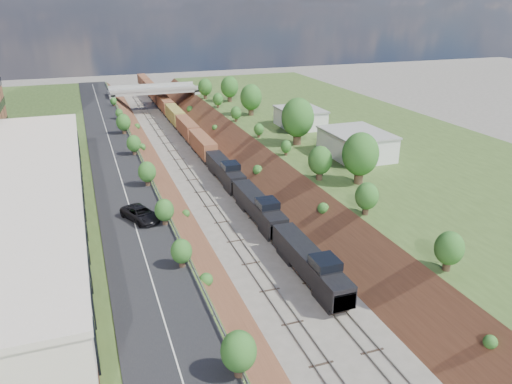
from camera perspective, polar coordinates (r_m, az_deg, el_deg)
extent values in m
cube|color=#3B5322|center=(85.07, -27.19, -0.19)|extent=(44.00, 180.00, 5.00)
cube|color=#3B5322|center=(99.35, 13.61, 4.48)|extent=(44.00, 180.00, 5.00)
cube|color=brown|center=(85.39, -12.27, 0.05)|extent=(10.00, 180.00, 10.00)
cube|color=brown|center=(90.38, 1.64, 1.74)|extent=(10.00, 180.00, 10.00)
cube|color=gray|center=(86.64, -6.78, 0.78)|extent=(1.58, 180.00, 0.18)
cube|color=gray|center=(87.83, -3.48, 1.18)|extent=(1.58, 180.00, 0.18)
cube|color=black|center=(83.37, -15.59, 2.90)|extent=(8.00, 180.00, 0.10)
cube|color=#99999E|center=(83.54, -12.83, 3.56)|extent=(0.06, 171.00, 0.30)
cube|color=brown|center=(62.75, -25.33, -3.53)|extent=(14.00, 62.00, 2.20)
cube|color=silver|center=(61.57, -25.80, -0.78)|extent=(14.00, 62.00, 4.30)
cube|color=silver|center=(60.79, -26.16, 1.32)|extent=(14.30, 62.30, 0.50)
cube|color=gray|center=(144.17, -16.09, 9.64)|extent=(1.50, 8.00, 6.20)
cube|color=gray|center=(147.32, -7.03, 10.54)|extent=(1.50, 8.00, 6.20)
cube|color=gray|center=(144.75, -11.60, 11.33)|extent=(24.00, 8.00, 1.00)
cube|color=gray|center=(140.71, -11.38, 11.40)|extent=(24.00, 0.30, 0.80)
cube|color=gray|center=(148.53, -11.87, 11.87)|extent=(24.00, 0.30, 0.80)
cube|color=silver|center=(86.71, 11.39, 5.33)|extent=(9.00, 12.00, 4.00)
cube|color=silver|center=(105.39, 5.06, 8.37)|extent=(8.00, 10.00, 3.60)
cylinder|color=#473323|center=(73.90, 11.67, 1.94)|extent=(1.30, 1.30, 2.62)
ellipsoid|color=#2E6022|center=(72.93, 11.85, 4.27)|extent=(5.25, 5.25, 6.30)
cylinder|color=#473323|center=(47.15, -6.81, -10.41)|extent=(0.66, 0.66, 1.22)
ellipsoid|color=#2E6022|center=(46.39, -6.89, -8.86)|extent=(2.45, 2.45, 2.94)
cube|color=black|center=(54.70, 8.47, -12.00)|extent=(2.40, 4.00, 0.90)
cube|color=black|center=(57.73, 6.17, -7.97)|extent=(2.73, 16.36, 2.52)
cube|color=black|center=(52.88, 9.31, -11.60)|extent=(2.51, 3.00, 1.80)
cube|color=silver|center=(52.34, 9.38, -10.68)|extent=(2.51, 3.00, 0.15)
cube|color=black|center=(53.94, 7.93, -7.95)|extent=(2.67, 3.10, 0.90)
cube|color=black|center=(72.11, 0.26, -1.63)|extent=(2.73, 16.36, 2.52)
cube|color=black|center=(87.57, -3.60, 2.55)|extent=(2.73, 16.36, 2.52)
cube|color=brown|center=(144.67, -10.40, 9.93)|extent=(2.73, 102.41, 3.27)
imported|color=black|center=(61.85, -13.03, -2.45)|extent=(4.98, 6.59, 1.66)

